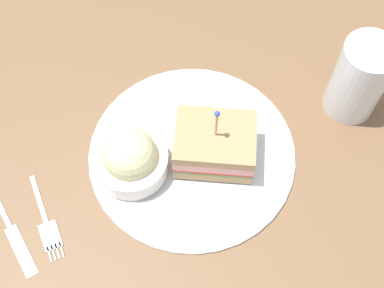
{
  "coord_description": "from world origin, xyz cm",
  "views": [
    {
      "loc": [
        -31.16,
        -4.77,
        61.92
      ],
      "look_at": [
        0.0,
        0.0,
        2.93
      ],
      "focal_mm": 49.46,
      "sensor_mm": 36.0,
      "label": 1
    }
  ],
  "objects_px": {
    "coleslaw_bowl": "(130,158)",
    "knife": "(14,237)",
    "plate": "(192,153)",
    "fork": "(47,226)",
    "drink_glass": "(358,81)",
    "sandwich_half_center": "(214,147)"
  },
  "relations": [
    {
      "from": "coleslaw_bowl",
      "to": "knife",
      "type": "relative_size",
      "value": 0.91
    },
    {
      "from": "plate",
      "to": "fork",
      "type": "distance_m",
      "value": 0.2
    },
    {
      "from": "fork",
      "to": "knife",
      "type": "relative_size",
      "value": 1.03
    },
    {
      "from": "plate",
      "to": "drink_glass",
      "type": "bearing_deg",
      "value": -61.25
    },
    {
      "from": "drink_glass",
      "to": "fork",
      "type": "relative_size",
      "value": 1.12
    },
    {
      "from": "plate",
      "to": "drink_glass",
      "type": "relative_size",
      "value": 2.27
    },
    {
      "from": "coleslaw_bowl",
      "to": "drink_glass",
      "type": "xyz_separation_m",
      "value": [
        0.14,
        -0.27,
        0.02
      ]
    },
    {
      "from": "fork",
      "to": "knife",
      "type": "bearing_deg",
      "value": 118.43
    },
    {
      "from": "knife",
      "to": "coleslaw_bowl",
      "type": "bearing_deg",
      "value": -48.24
    },
    {
      "from": "coleslaw_bowl",
      "to": "plate",
      "type": "bearing_deg",
      "value": -65.19
    },
    {
      "from": "coleslaw_bowl",
      "to": "fork",
      "type": "bearing_deg",
      "value": 136.0
    },
    {
      "from": "coleslaw_bowl",
      "to": "drink_glass",
      "type": "distance_m",
      "value": 0.31
    },
    {
      "from": "drink_glass",
      "to": "fork",
      "type": "xyz_separation_m",
      "value": [
        -0.23,
        0.36,
        -0.05
      ]
    },
    {
      "from": "sandwich_half_center",
      "to": "fork",
      "type": "distance_m",
      "value": 0.23
    },
    {
      "from": "fork",
      "to": "knife",
      "type": "xyz_separation_m",
      "value": [
        -0.02,
        0.04,
        0.0
      ]
    },
    {
      "from": "plate",
      "to": "knife",
      "type": "relative_size",
      "value": 2.61
    },
    {
      "from": "sandwich_half_center",
      "to": "knife",
      "type": "bearing_deg",
      "value": 121.85
    },
    {
      "from": "drink_glass",
      "to": "knife",
      "type": "xyz_separation_m",
      "value": [
        -0.25,
        0.4,
        -0.05
      ]
    },
    {
      "from": "plate",
      "to": "sandwich_half_center",
      "type": "distance_m",
      "value": 0.04
    },
    {
      "from": "plate",
      "to": "knife",
      "type": "height_order",
      "value": "plate"
    },
    {
      "from": "sandwich_half_center",
      "to": "coleslaw_bowl",
      "type": "relative_size",
      "value": 1.11
    },
    {
      "from": "plate",
      "to": "knife",
      "type": "distance_m",
      "value": 0.24
    }
  ]
}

